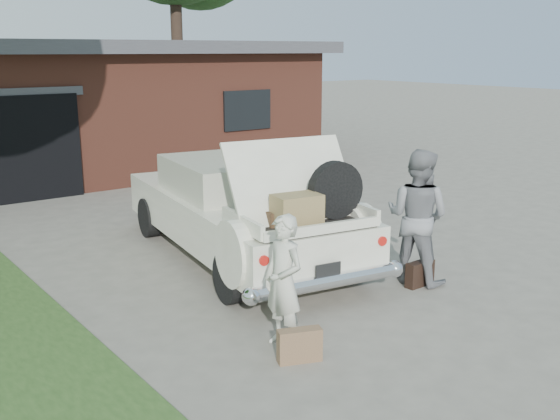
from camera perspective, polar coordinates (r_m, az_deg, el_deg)
ground at (r=8.24m, az=2.53°, el=-8.25°), size 90.00×90.00×0.00m
house at (r=18.37m, az=-18.43°, el=8.67°), size 12.80×7.80×3.30m
sedan at (r=9.88m, az=-3.51°, el=0.12°), size 2.76×5.40×1.98m
woman_left at (r=6.90m, az=0.30°, el=-6.27°), size 0.36×0.54×1.45m
woman_right at (r=8.97m, az=11.87°, el=-0.56°), size 0.93×1.06×1.82m
suitcase_left at (r=6.78m, az=1.71°, el=-11.70°), size 0.47×0.30×0.35m
suitcase_right at (r=9.01m, az=12.08°, el=-5.44°), size 0.44×0.15×0.34m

